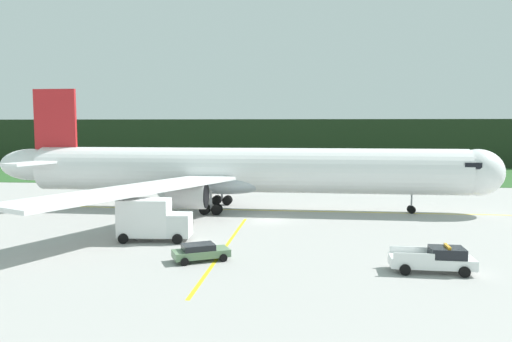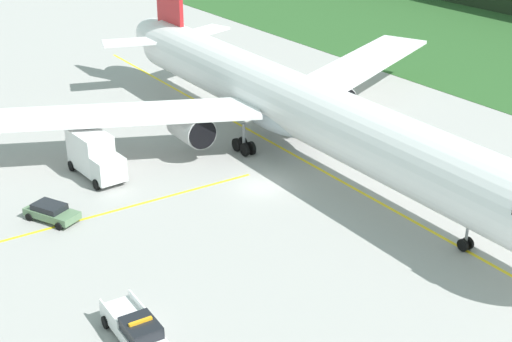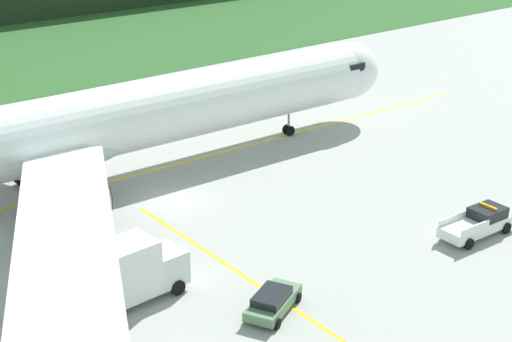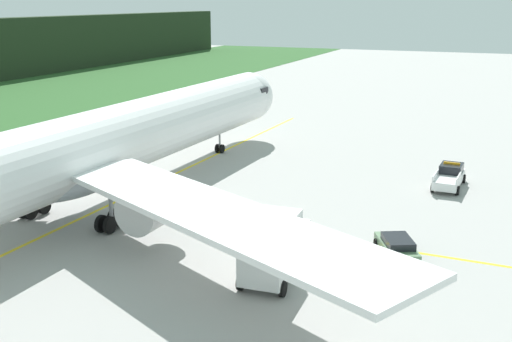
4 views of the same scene
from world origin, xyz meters
TOP-DOWN VIEW (x-y plane):
  - ground at (0.00, 0.00)m, footprint 320.00×320.00m
  - grass_verge at (0.00, 51.91)m, footprint 320.00×41.72m
  - distant_tree_line at (0.00, 72.22)m, footprint 288.00×4.65m
  - taxiway_centerline_main at (-3.09, 6.28)m, footprint 82.13×2.48m
  - taxiway_centerline_spur at (-2.83, -11.92)m, footprint 0.96×25.00m
  - airliner at (-3.81, 6.30)m, footprint 61.32×53.95m
  - ops_pickup_truck at (12.75, -17.49)m, footprint 5.77×2.43m
  - catering_truck at (-9.66, -10.15)m, footprint 6.44×2.93m
  - staff_car at (-4.08, -16.10)m, footprint 4.56×3.44m

SIDE VIEW (x-z plane):
  - ground at x=0.00m, z-range 0.00..0.00m
  - taxiway_centerline_main at x=-3.09m, z-range 0.00..0.01m
  - taxiway_centerline_spur at x=-2.83m, z-range 0.00..0.01m
  - grass_verge at x=0.00m, z-range 0.00..0.04m
  - staff_car at x=-4.08m, z-range 0.05..1.35m
  - ops_pickup_truck at x=12.75m, z-range -0.07..1.87m
  - catering_truck at x=-9.66m, z-range -0.02..3.87m
  - airliner at x=-3.81m, z-range -2.64..12.10m
  - distant_tree_line at x=0.00m, z-range 0.00..11.88m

